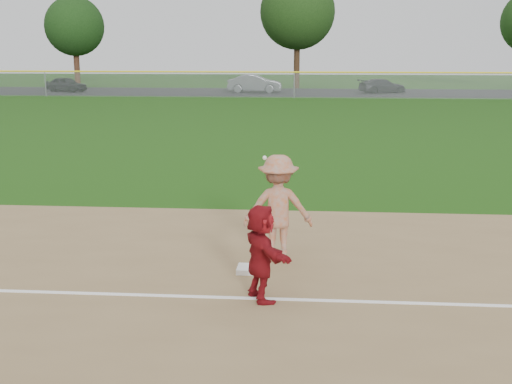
# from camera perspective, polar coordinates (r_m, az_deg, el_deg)

# --- Properties ---
(ground) EXTENTS (160.00, 160.00, 0.00)m
(ground) POSITION_cam_1_polar(r_m,az_deg,el_deg) (11.51, -0.58, -8.01)
(ground) COLOR #1A460D
(ground) RESTS_ON ground
(foul_line) EXTENTS (60.00, 0.10, 0.01)m
(foul_line) POSITION_cam_1_polar(r_m,az_deg,el_deg) (10.76, -0.96, -9.41)
(foul_line) COLOR white
(foul_line) RESTS_ON infield_dirt
(parking_asphalt) EXTENTS (120.00, 10.00, 0.01)m
(parking_asphalt) POSITION_cam_1_polar(r_m,az_deg,el_deg) (56.86, 3.52, 8.84)
(parking_asphalt) COLOR black
(parking_asphalt) RESTS_ON ground
(first_base) EXTENTS (0.44, 0.44, 0.10)m
(first_base) POSITION_cam_1_polar(r_m,az_deg,el_deg) (11.94, -0.63, -6.87)
(first_base) COLOR white
(first_base) RESTS_ON infield_dirt
(base_runner) EXTENTS (1.07, 1.55, 1.61)m
(base_runner) POSITION_cam_1_polar(r_m,az_deg,el_deg) (10.45, 0.46, -5.41)
(base_runner) COLOR maroon
(base_runner) RESTS_ON infield_dirt
(car_left) EXTENTS (4.07, 2.77, 1.29)m
(car_left) POSITION_cam_1_polar(r_m,az_deg,el_deg) (59.82, -16.50, 9.16)
(car_left) COLOR black
(car_left) RESTS_ON parking_asphalt
(car_mid) EXTENTS (4.68, 1.66, 1.54)m
(car_mid) POSITION_cam_1_polar(r_m,az_deg,el_deg) (56.42, -0.12, 9.62)
(car_mid) COLOR #585B60
(car_mid) RESTS_ON parking_asphalt
(car_right) EXTENTS (4.48, 3.09, 1.20)m
(car_right) POSITION_cam_1_polar(r_m,az_deg,el_deg) (57.02, 11.17, 9.24)
(car_right) COLOR black
(car_right) RESTS_ON parking_asphalt
(first_base_play) EXTENTS (1.38, 1.05, 2.15)m
(first_base_play) POSITION_cam_1_polar(r_m,az_deg,el_deg) (12.33, 1.98, -1.43)
(first_base_play) COLOR gray
(first_base_play) RESTS_ON infield_dirt
(outfield_fence) EXTENTS (110.00, 0.12, 110.00)m
(outfield_fence) POSITION_cam_1_polar(r_m,az_deg,el_deg) (50.76, 3.43, 10.55)
(outfield_fence) COLOR #999EA0
(outfield_fence) RESTS_ON ground
(tree_1) EXTENTS (5.80, 5.80, 8.75)m
(tree_1) POSITION_cam_1_polar(r_m,az_deg,el_deg) (67.73, -15.84, 13.98)
(tree_1) COLOR #3E2316
(tree_1) RESTS_ON ground
(tree_2) EXTENTS (7.00, 7.00, 10.58)m
(tree_2) POSITION_cam_1_polar(r_m,az_deg,el_deg) (62.28, 3.71, 15.69)
(tree_2) COLOR #311F12
(tree_2) RESTS_ON ground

